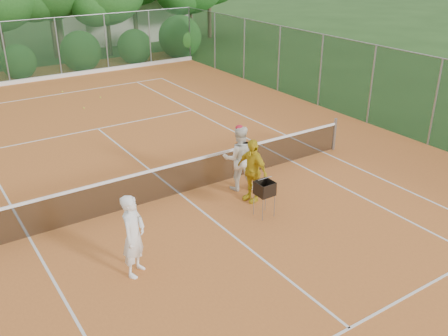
{
  "coord_description": "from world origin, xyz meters",
  "views": [
    {
      "loc": [
        -5.83,
        -11.03,
        6.47
      ],
      "look_at": [
        0.69,
        -1.2,
        1.1
      ],
      "focal_mm": 40.0,
      "sensor_mm": 36.0,
      "label": 1
    }
  ],
  "objects_px": {
    "ball_hopper": "(265,189)",
    "player_yellow": "(252,170)",
    "player_center_grp": "(239,158)",
    "player_white": "(134,236)"
  },
  "relations": [
    {
      "from": "player_center_grp",
      "to": "player_yellow",
      "type": "bearing_deg",
      "value": -98.22
    },
    {
      "from": "player_center_grp",
      "to": "ball_hopper",
      "type": "bearing_deg",
      "value": -102.22
    },
    {
      "from": "player_yellow",
      "to": "player_white",
      "type": "bearing_deg",
      "value": -80.28
    },
    {
      "from": "player_center_grp",
      "to": "ball_hopper",
      "type": "height_order",
      "value": "player_center_grp"
    },
    {
      "from": "player_white",
      "to": "player_yellow",
      "type": "relative_size",
      "value": 1.04
    },
    {
      "from": "player_white",
      "to": "player_center_grp",
      "type": "height_order",
      "value": "player_center_grp"
    },
    {
      "from": "player_white",
      "to": "player_yellow",
      "type": "xyz_separation_m",
      "value": [
        4.0,
        1.31,
        -0.04
      ]
    },
    {
      "from": "player_center_grp",
      "to": "ball_hopper",
      "type": "xyz_separation_m",
      "value": [
        -0.35,
        -1.63,
        -0.18
      ]
    },
    {
      "from": "ball_hopper",
      "to": "player_yellow",
      "type": "bearing_deg",
      "value": 98.45
    },
    {
      "from": "player_white",
      "to": "player_yellow",
      "type": "distance_m",
      "value": 4.21
    }
  ]
}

